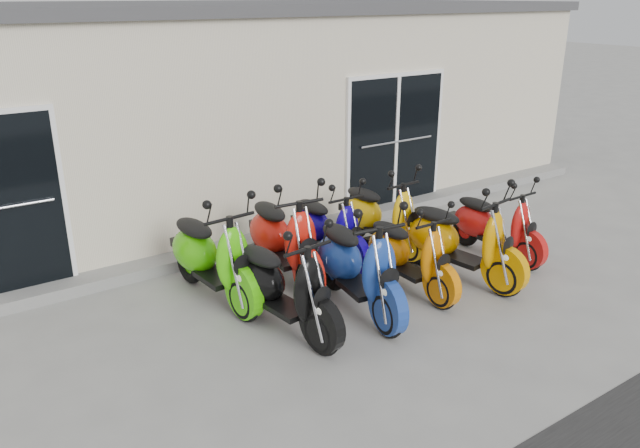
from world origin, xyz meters
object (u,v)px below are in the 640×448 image
Objects in this scene: scooter_front_black at (282,274)px; scooter_front_orange_a at (410,244)px; scooter_back_green at (212,244)px; scooter_back_red at (284,227)px; scooter_front_blue at (358,253)px; scooter_front_orange_b at (462,229)px; scooter_back_yellow at (382,206)px; scooter_front_red at (497,216)px; scooter_back_blue at (328,219)px.

scooter_front_orange_a is at bearing -7.56° from scooter_front_black.
scooter_back_green is 0.99m from scooter_back_red.
scooter_front_blue is at bearing -47.84° from scooter_back_green.
scooter_back_yellow is (-0.18, 1.37, -0.04)m from scooter_front_orange_b.
scooter_back_red is at bearing 134.70° from scooter_front_orange_a.
scooter_front_black is at bearing -176.15° from scooter_front_blue.
scooter_back_red reaches higher than scooter_front_red.
scooter_back_red is 1.70m from scooter_back_yellow.
scooter_front_orange_b reaches higher than scooter_front_black.
scooter_front_orange_a is at bearing -177.76° from scooter_front_red.
scooter_front_blue is (0.96, -0.08, 0.04)m from scooter_front_black.
scooter_front_orange_b is at bearing -85.62° from scooter_back_yellow.
scooter_front_black is 1.15m from scooter_back_green.
scooter_back_green is 2.69m from scooter_back_yellow.
scooter_front_orange_a is 2.39m from scooter_back_green.
scooter_back_yellow is at bearing 65.07° from scooter_front_orange_a.
scooter_front_blue is 1.00× the size of scooter_back_green.
scooter_front_blue is at bearing -178.04° from scooter_front_red.
scooter_front_black is 0.94× the size of scooter_back_red.
scooter_back_red is 1.15× the size of scooter_back_blue.
scooter_back_yellow is at bearing 89.02° from scooter_front_orange_b.
scooter_back_red reaches higher than scooter_front_orange_b.
scooter_front_blue is 0.99× the size of scooter_back_red.
scooter_back_yellow is at bearing 9.40° from scooter_back_red.
scooter_back_yellow is (-1.13, 1.12, 0.05)m from scooter_front_red.
scooter_back_green is (-0.30, 1.11, 0.04)m from scooter_front_black.
scooter_back_red reaches higher than scooter_front_black.
scooter_front_black is 0.95× the size of scooter_front_blue.
scooter_back_red reaches higher than scooter_back_green.
scooter_front_orange_b is at bearing 5.03° from scooter_front_blue.
scooter_back_red is 1.10× the size of scooter_back_yellow.
scooter_back_green is at bearing -174.27° from scooter_back_red.
scooter_front_black is 1.10× the size of scooter_front_orange_a.
scooter_back_blue is at bearing 104.69° from scooter_front_orange_a.
scooter_back_blue is 0.91m from scooter_back_yellow.
scooter_front_black is 1.31m from scooter_back_red.
scooter_back_blue is (-2.04, 1.16, 0.02)m from scooter_front_red.
scooter_back_red is (0.69, 1.11, 0.04)m from scooter_front_black.
scooter_back_green is at bearing 163.30° from scooter_front_red.
scooter_front_red is at bearing -29.79° from scooter_back_blue.
scooter_back_yellow is (1.69, 0.09, -0.07)m from scooter_back_red.
scooter_back_green is (-3.82, 1.04, 0.11)m from scooter_front_red.
scooter_front_orange_b is at bearing -52.63° from scooter_back_blue.
scooter_back_red is (-0.27, 1.18, 0.01)m from scooter_front_blue.
scooter_back_blue is at bearing 76.70° from scooter_front_blue.
scooter_front_black is at bearing 167.90° from scooter_front_orange_b.
scooter_front_red is 2.34m from scooter_back_blue.
scooter_front_orange_b is 0.96× the size of scooter_back_red.
scooter_back_yellow reaches higher than scooter_front_red.
scooter_back_yellow is at bearing -2.52° from scooter_back_green.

